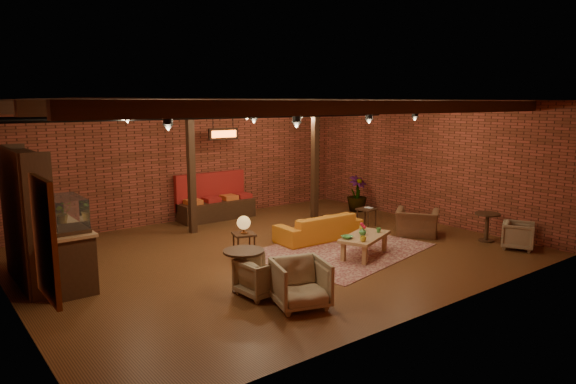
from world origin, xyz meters
TOP-DOWN VIEW (x-y plane):
  - floor at (0.00, 0.00)m, footprint 10.00×10.00m
  - ceiling at (0.00, 0.00)m, footprint 10.00×8.00m
  - wall_back at (0.00, 4.00)m, footprint 10.00×0.02m
  - wall_front at (0.00, -4.00)m, footprint 10.00×0.02m
  - wall_left at (-5.00, 0.00)m, footprint 0.02×8.00m
  - wall_right at (5.00, 0.00)m, footprint 0.02×8.00m
  - ceiling_beams at (0.00, 0.00)m, footprint 9.80×6.40m
  - ceiling_pipe at (0.00, 1.60)m, footprint 9.60×0.12m
  - post_left at (-0.60, 2.60)m, footprint 0.16×0.16m
  - post_right at (2.80, 2.00)m, footprint 0.16×0.16m
  - service_counter at (-4.10, 1.00)m, footprint 0.80×2.50m
  - plant_counter at (-4.00, 1.20)m, footprint 0.35×0.39m
  - shelving_hutch at (-4.50, 1.10)m, footprint 0.52×2.00m
  - chalkboard_menu at (-4.93, -2.30)m, footprint 0.08×0.96m
  - banquette at (0.60, 3.55)m, footprint 2.10×0.70m
  - service_sign at (0.60, 3.10)m, footprint 0.86×0.06m
  - ceiling_spotlights at (0.00, 0.00)m, footprint 6.40×4.40m
  - rug at (1.22, -0.73)m, footprint 4.04×3.39m
  - sofa at (1.42, 0.22)m, footprint 2.10×0.89m
  - coffee_table at (1.30, -1.35)m, footprint 1.46×1.09m
  - side_table_lamp at (-0.74, 0.06)m, footprint 0.52×0.52m
  - round_table_left at (-1.75, -1.53)m, footprint 0.69×0.69m
  - armchair_a at (-1.63, -1.85)m, footprint 0.67×0.71m
  - armchair_b at (-1.41, -2.63)m, footprint 1.00×0.96m
  - armchair_right at (3.54, -0.93)m, footprint 1.08×1.16m
  - side_table_book at (3.27, 0.48)m, footprint 0.47×0.47m
  - round_table_right at (4.40, -2.23)m, footprint 0.56×0.56m
  - armchair_far at (4.40, -2.99)m, footprint 0.83×0.82m
  - plant_tall at (4.40, 1.97)m, footprint 1.77×1.77m

SIDE VIEW (x-z plane):
  - floor at x=0.00m, z-range 0.00..0.00m
  - rug at x=1.22m, z-range 0.00..0.01m
  - sofa at x=1.42m, z-range 0.00..0.61m
  - armchair_far at x=4.40m, z-range 0.00..0.65m
  - armchair_a at x=-1.63m, z-range 0.00..0.70m
  - coffee_table at x=1.30m, z-range 0.05..0.75m
  - armchair_b at x=-1.41m, z-range 0.00..0.83m
  - armchair_right at x=3.54m, z-range 0.00..0.85m
  - side_table_book at x=3.27m, z-range 0.19..0.67m
  - round_table_right at x=4.40m, z-range 0.11..0.77m
  - round_table_left at x=-1.75m, z-range 0.13..0.85m
  - banquette at x=0.60m, z-range 0.00..1.00m
  - side_table_lamp at x=-0.74m, z-range 0.23..1.12m
  - service_counter at x=-4.10m, z-range 0.00..1.60m
  - shelving_hutch at x=-4.50m, z-range 0.00..2.40m
  - plant_counter at x=-4.00m, z-range 1.07..1.37m
  - plant_tall at x=4.40m, z-range 0.00..3.10m
  - wall_back at x=0.00m, z-range 0.00..3.20m
  - wall_front at x=0.00m, z-range 0.00..3.20m
  - wall_left at x=-5.00m, z-range 0.00..3.20m
  - wall_right at x=5.00m, z-range 0.00..3.20m
  - post_left at x=-0.60m, z-range 0.00..3.20m
  - post_right at x=2.80m, z-range 0.00..3.20m
  - chalkboard_menu at x=-4.93m, z-range 0.87..2.33m
  - service_sign at x=0.60m, z-range 2.20..2.50m
  - ceiling_pipe at x=0.00m, z-range 2.79..2.91m
  - ceiling_spotlights at x=0.00m, z-range 2.72..3.00m
  - ceiling_beams at x=0.00m, z-range 2.97..3.19m
  - ceiling at x=0.00m, z-range 3.19..3.21m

